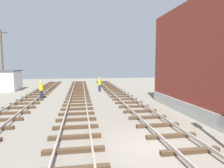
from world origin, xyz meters
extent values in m
plane|color=gray|center=(0.00, 0.00, 0.00)|extent=(80.77, 80.77, 0.00)
cube|color=#4C3826|center=(1.37, -0.82, 0.09)|extent=(2.50, 0.24, 0.18)
cube|color=#4C3826|center=(1.37, 0.82, 0.09)|extent=(2.50, 0.24, 0.18)
cube|color=#4C3826|center=(1.37, 2.45, 0.09)|extent=(2.50, 0.24, 0.18)
cube|color=#4C3826|center=(1.37, 4.09, 0.09)|extent=(2.50, 0.24, 0.18)
cube|color=#4C3826|center=(1.37, 5.72, 0.09)|extent=(2.50, 0.24, 0.18)
cube|color=#4C3826|center=(1.37, 7.36, 0.09)|extent=(2.50, 0.24, 0.18)
cube|color=#4C3826|center=(1.37, 8.99, 0.09)|extent=(2.50, 0.24, 0.18)
cube|color=#4C3826|center=(1.37, 10.63, 0.09)|extent=(2.50, 0.24, 0.18)
cube|color=#4C3826|center=(1.37, 12.26, 0.09)|extent=(2.50, 0.24, 0.18)
cube|color=#4C3826|center=(1.37, 13.90, 0.09)|extent=(2.50, 0.24, 0.18)
cube|color=#4C3826|center=(1.37, 15.53, 0.09)|extent=(2.50, 0.24, 0.18)
cube|color=#4C3826|center=(1.37, 17.17, 0.09)|extent=(2.50, 0.24, 0.18)
cube|color=#4C3826|center=(1.37, 18.80, 0.09)|extent=(2.50, 0.24, 0.18)
cube|color=#4C3826|center=(1.37, 20.44, 0.09)|extent=(2.50, 0.24, 0.18)
cube|color=#4C3826|center=(1.37, 22.07, 0.09)|extent=(2.50, 0.24, 0.18)
cube|color=#4C3826|center=(1.37, 23.71, 0.09)|extent=(2.50, 0.24, 0.18)
cube|color=#4C3826|center=(1.37, 25.34, 0.09)|extent=(2.50, 0.24, 0.18)
cube|color=#4C3826|center=(1.37, 26.98, 0.09)|extent=(2.50, 0.24, 0.18)
cube|color=#4C3826|center=(1.37, 28.61, 0.09)|extent=(2.50, 0.24, 0.18)
cube|color=#4C3826|center=(1.37, 30.25, 0.09)|extent=(2.50, 0.24, 0.18)
cube|color=#9E9389|center=(0.65, 0.00, 0.25)|extent=(0.08, 62.13, 0.14)
cube|color=#9E9389|center=(2.09, 0.00, 0.25)|extent=(0.08, 62.13, 0.14)
cube|color=#4C3826|center=(-3.21, 0.00, 0.09)|extent=(2.50, 0.24, 0.18)
cube|color=#4C3826|center=(-3.21, 1.44, 0.09)|extent=(2.50, 0.24, 0.18)
cube|color=#4C3826|center=(-3.21, 2.89, 0.09)|extent=(2.50, 0.24, 0.18)
cube|color=#4C3826|center=(-3.21, 4.33, 0.09)|extent=(2.50, 0.24, 0.18)
cube|color=#4C3826|center=(-3.21, 5.78, 0.09)|extent=(2.50, 0.24, 0.18)
cube|color=#4C3826|center=(-3.21, 7.22, 0.09)|extent=(2.50, 0.24, 0.18)
cube|color=#4C3826|center=(-3.21, 8.67, 0.09)|extent=(2.50, 0.24, 0.18)
cube|color=#4C3826|center=(-3.21, 10.11, 0.09)|extent=(2.50, 0.24, 0.18)
cube|color=#4C3826|center=(-3.21, 11.56, 0.09)|extent=(2.50, 0.24, 0.18)
cube|color=#4C3826|center=(-3.21, 13.00, 0.09)|extent=(2.50, 0.24, 0.18)
cube|color=#4C3826|center=(-3.21, 14.45, 0.09)|extent=(2.50, 0.24, 0.18)
cube|color=#4C3826|center=(-3.21, 15.89, 0.09)|extent=(2.50, 0.24, 0.18)
cube|color=#4C3826|center=(-3.21, 17.34, 0.09)|extent=(2.50, 0.24, 0.18)
cube|color=#4C3826|center=(-3.21, 18.78, 0.09)|extent=(2.50, 0.24, 0.18)
cube|color=#4C3826|center=(-3.21, 20.23, 0.09)|extent=(2.50, 0.24, 0.18)
cube|color=#4C3826|center=(-3.21, 21.67, 0.09)|extent=(2.50, 0.24, 0.18)
cube|color=#4C3826|center=(-3.21, 23.12, 0.09)|extent=(2.50, 0.24, 0.18)
cube|color=#4C3826|center=(-3.21, 24.56, 0.09)|extent=(2.50, 0.24, 0.18)
cube|color=#4C3826|center=(-3.21, 26.01, 0.09)|extent=(2.50, 0.24, 0.18)
cube|color=#4C3826|center=(-3.21, 27.45, 0.09)|extent=(2.50, 0.24, 0.18)
cube|color=#4C3826|center=(-3.21, 28.90, 0.09)|extent=(2.50, 0.24, 0.18)
cube|color=#4C3826|center=(-3.21, 30.34, 0.09)|extent=(2.50, 0.24, 0.18)
cube|color=#9E9389|center=(-3.93, 0.00, 0.25)|extent=(0.08, 62.13, 0.14)
cube|color=#9E9389|center=(-2.49, 0.00, 0.25)|extent=(0.08, 62.13, 0.14)
cube|color=#4C3826|center=(-7.80, 5.04, 0.09)|extent=(2.50, 0.24, 0.18)
cube|color=#4C3826|center=(-7.80, 6.72, 0.09)|extent=(2.50, 0.24, 0.18)
cube|color=#4C3826|center=(-7.80, 8.40, 0.09)|extent=(2.50, 0.24, 0.18)
cube|color=#4C3826|center=(-7.80, 10.07, 0.09)|extent=(2.50, 0.24, 0.18)
cube|color=#4C3826|center=(-7.80, 11.75, 0.09)|extent=(2.50, 0.24, 0.18)
cube|color=#4C3826|center=(-7.80, 13.43, 0.09)|extent=(2.50, 0.24, 0.18)
cube|color=#4C3826|center=(-7.80, 15.11, 0.09)|extent=(2.50, 0.24, 0.18)
cube|color=#4C3826|center=(-7.80, 16.79, 0.09)|extent=(2.50, 0.24, 0.18)
cube|color=#4C3826|center=(-7.80, 18.47, 0.09)|extent=(2.50, 0.24, 0.18)
cube|color=#4C3826|center=(-7.80, 20.15, 0.09)|extent=(2.50, 0.24, 0.18)
cube|color=#4C3826|center=(-7.80, 21.83, 0.09)|extent=(2.50, 0.24, 0.18)
cube|color=#4C3826|center=(-7.80, 23.51, 0.09)|extent=(2.50, 0.24, 0.18)
cube|color=#4C3826|center=(-7.80, 25.19, 0.09)|extent=(2.50, 0.24, 0.18)
cube|color=#4C3826|center=(-7.80, 26.87, 0.09)|extent=(2.50, 0.24, 0.18)
cube|color=#4C3826|center=(-7.80, 28.55, 0.09)|extent=(2.50, 0.24, 0.18)
cube|color=#4C3826|center=(-7.80, 30.22, 0.09)|extent=(2.50, 0.24, 0.18)
cube|color=#B2B2AD|center=(4.28, 1.68, 0.45)|extent=(0.08, 17.18, 0.90)
cube|color=silver|center=(-12.68, 20.08, 1.30)|extent=(2.80, 3.60, 2.60)
cube|color=#4C4C51|center=(-12.68, 20.08, 2.68)|extent=(3.00, 3.80, 0.16)
cylinder|color=brown|center=(-14.07, 22.54, 4.22)|extent=(0.24, 0.24, 8.43)
cube|color=#4C3D2D|center=(-14.07, 22.54, 8.03)|extent=(1.80, 0.12, 0.12)
cylinder|color=#262D4C|center=(-0.50, 17.05, 0.42)|extent=(0.32, 0.32, 0.85)
cylinder|color=yellow|center=(-0.50, 17.05, 1.18)|extent=(0.40, 0.40, 0.65)
sphere|color=tan|center=(-0.50, 17.05, 1.62)|extent=(0.24, 0.24, 0.24)
sphere|color=yellow|center=(-0.50, 17.05, 1.76)|extent=(0.22, 0.22, 0.22)
cylinder|color=#262D4C|center=(-6.92, 12.80, 0.42)|extent=(0.32, 0.32, 0.85)
cylinder|color=yellow|center=(-6.92, 12.80, 1.18)|extent=(0.40, 0.40, 0.65)
sphere|color=tan|center=(-6.92, 12.80, 1.62)|extent=(0.24, 0.24, 0.24)
sphere|color=yellow|center=(-6.92, 12.80, 1.76)|extent=(0.22, 0.22, 0.22)
camera|label=1|loc=(-2.89, -7.51, 3.55)|focal=30.60mm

